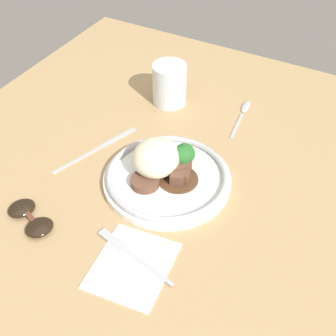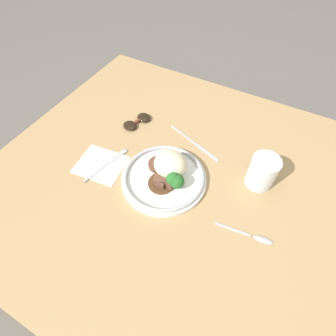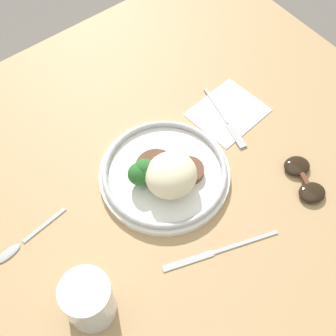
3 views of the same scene
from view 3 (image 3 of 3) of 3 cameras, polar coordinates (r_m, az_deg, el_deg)
name	(u,v)px [view 3 (image 3 of 3)]	position (r m, az deg, el deg)	size (l,w,h in m)	color
ground_plane	(167,203)	(0.94, -0.07, -4.27)	(8.00, 8.00, 0.00)	#5B5651
dining_table	(167,197)	(0.92, -0.07, -3.55)	(1.11, 1.01, 0.05)	tan
napkin	(228,112)	(1.02, 7.32, 6.77)	(0.16, 0.14, 0.00)	white
plate	(165,174)	(0.89, -0.37, -0.71)	(0.26, 0.26, 0.09)	white
juice_glass	(89,301)	(0.78, -9.62, -15.69)	(0.08, 0.08, 0.10)	yellow
fork	(228,123)	(1.00, 7.27, 5.50)	(0.05, 0.17, 0.00)	#ADADB2
knife	(217,252)	(0.85, 5.94, -10.10)	(0.21, 0.08, 0.00)	#ADADB2
spoon	(17,246)	(0.89, -17.89, -9.08)	(0.15, 0.03, 0.01)	#ADADB2
sunglasses	(304,179)	(0.94, 16.29, -1.30)	(0.08, 0.12, 0.02)	black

